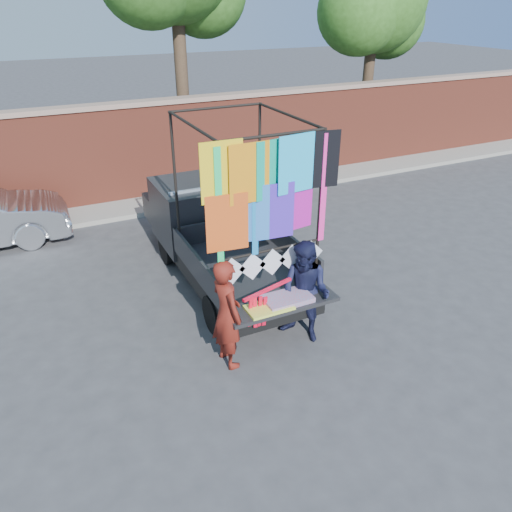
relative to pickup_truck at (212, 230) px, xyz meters
name	(u,v)px	position (x,y,z in m)	size (l,w,h in m)	color
ground	(289,325)	(0.40, -2.49, -0.84)	(90.00, 90.00, 0.00)	#38383A
brick_wall	(164,148)	(0.40, 4.51, 0.49)	(30.00, 0.45, 2.61)	brown
curb	(176,201)	(0.40, 3.81, -0.78)	(30.00, 1.20, 0.12)	gray
tree_right	(377,4)	(7.92, 5.63, 3.91)	(4.20, 3.30, 6.62)	#38281C
pickup_truck	(212,230)	(0.00, 0.00, 0.00)	(2.10, 5.27, 3.32)	black
woman	(227,314)	(-0.89, -2.91, 0.03)	(0.63, 0.42, 1.74)	maroon
man	(305,292)	(0.45, -2.87, 0.01)	(0.83, 0.64, 1.70)	#151836
streamer_bundle	(262,302)	(-0.32, -2.90, 0.06)	(0.92, 0.30, 0.65)	red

